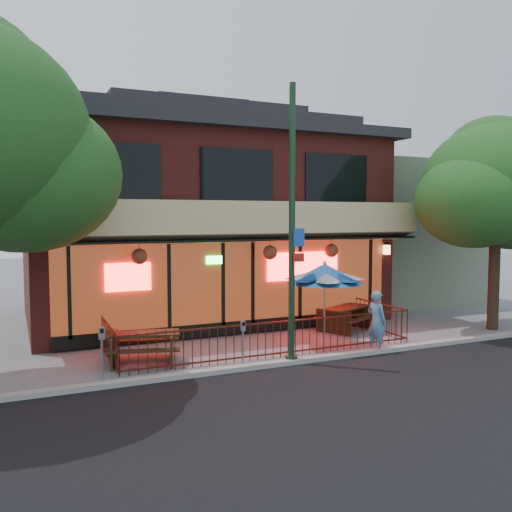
{
  "coord_description": "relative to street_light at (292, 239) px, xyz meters",
  "views": [
    {
      "loc": [
        -6.4,
        -12.35,
        3.73
      ],
      "look_at": [
        0.1,
        2.0,
        2.57
      ],
      "focal_mm": 38.0,
      "sensor_mm": 36.0,
      "label": 1
    }
  ],
  "objects": [
    {
      "name": "pedestrian",
      "position": [
        2.67,
        0.05,
        -2.3
      ],
      "size": [
        0.54,
        0.7,
        1.69
      ],
      "primitive_type": "imported",
      "rotation": [
        0.0,
        0.0,
        1.8
      ],
      "color": "#5380A6",
      "rests_on": "ground"
    },
    {
      "name": "asphalt_street",
      "position": [
        -0.0,
        -5.6,
        -3.15
      ],
      "size": [
        80.0,
        11.0,
        0.0
      ],
      "primitive_type": "cube",
      "color": "black",
      "rests_on": "ground"
    },
    {
      "name": "patio_umbrella",
      "position": [
        1.68,
        1.16,
        -1.04
      ],
      "size": [
        2.16,
        2.16,
        2.47
      ],
      "color": "gray",
      "rests_on": "ground"
    },
    {
      "name": "picnic_table_right",
      "position": [
        3.48,
        2.77,
        -2.64
      ],
      "size": [
        2.21,
        1.99,
        0.77
      ],
      "color": "#322111",
      "rests_on": "ground"
    },
    {
      "name": "street_tree_right",
      "position": [
        8.04,
        0.99,
        1.81
      ],
      "size": [
        4.8,
        4.8,
        7.02
      ],
      "color": "#38271C",
      "rests_on": "ground"
    },
    {
      "name": "neighbor_building",
      "position": [
        9.0,
        8.1,
        -0.15
      ],
      "size": [
        6.0,
        7.0,
        6.0
      ],
      "primitive_type": "cube",
      "color": "slate",
      "rests_on": "ground"
    },
    {
      "name": "curb",
      "position": [
        -0.0,
        -0.1,
        -3.09
      ],
      "size": [
        80.0,
        0.25,
        0.12
      ],
      "primitive_type": "cube",
      "color": "#999993",
      "rests_on": "ground"
    },
    {
      "name": "restaurant_building",
      "position": [
        -0.0,
        7.51,
        0.98
      ],
      "size": [
        12.96,
        9.49,
        8.05
      ],
      "color": "maroon",
      "rests_on": "ground"
    },
    {
      "name": "parking_meter_far",
      "position": [
        -4.68,
        0.0,
        -2.25
      ],
      "size": [
        0.12,
        0.11,
        1.33
      ],
      "color": "gray",
      "rests_on": "ground"
    },
    {
      "name": "patio_fence",
      "position": [
        -0.0,
        0.91,
        -2.52
      ],
      "size": [
        8.44,
        2.62,
        1.0
      ],
      "color": "#49170F",
      "rests_on": "ground"
    },
    {
      "name": "parking_meter_near",
      "position": [
        -1.34,
        0.0,
        -2.34
      ],
      "size": [
        0.11,
        0.1,
        1.19
      ],
      "color": "gray",
      "rests_on": "ground"
    },
    {
      "name": "street_light",
      "position": [
        0.0,
        0.0,
        0.0
      ],
      "size": [
        0.43,
        0.32,
        7.0
      ],
      "color": "#17341E",
      "rests_on": "ground"
    },
    {
      "name": "ground",
      "position": [
        -0.0,
        0.4,
        -3.15
      ],
      "size": [
        80.0,
        80.0,
        0.0
      ],
      "primitive_type": "plane",
      "color": "gray",
      "rests_on": "ground"
    },
    {
      "name": "picnic_table_left",
      "position": [
        -3.44,
        1.56,
        -2.63
      ],
      "size": [
        2.15,
        1.85,
        0.79
      ],
      "color": "#3C2816",
      "rests_on": "ground"
    }
  ]
}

